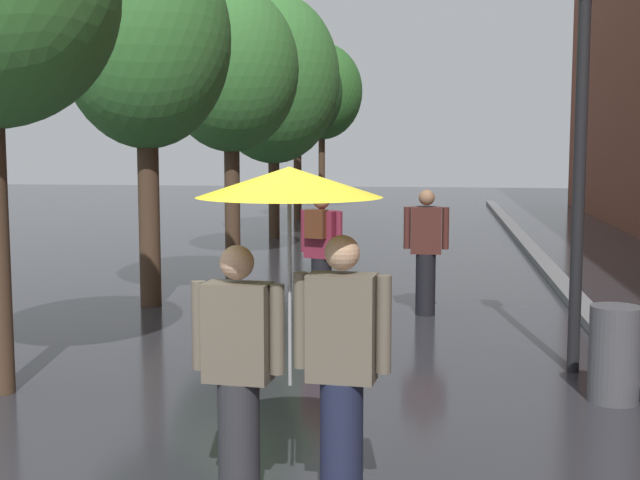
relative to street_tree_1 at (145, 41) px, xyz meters
name	(u,v)px	position (x,y,z in m)	size (l,w,h in m)	color
kerb_strip	(555,276)	(5.91, 3.07, -3.57)	(0.30, 36.00, 0.12)	slate
street_tree_1	(145,41)	(0.00, 0.00, 0.00)	(2.32, 2.32, 5.15)	#473323
street_tree_2	(231,70)	(0.06, 4.64, -0.02)	(2.56, 2.56, 5.20)	#473323
street_tree_3	(273,79)	(0.07, 8.83, 0.13)	(3.14, 3.14, 5.77)	#473323
street_tree_4	(297,93)	(-0.07, 13.19, 0.05)	(2.59, 2.59, 5.18)	#473323
street_tree_5	(322,92)	(0.09, 17.29, 0.31)	(2.70, 2.70, 5.55)	#473323
couple_under_umbrella	(290,287)	(3.08, -6.42, -2.23)	(1.23, 1.11, 2.12)	#2D2D33
street_lamp_post	(581,133)	(5.31, -2.82, -1.28)	(0.24, 0.24, 4.00)	black
litter_bin	(614,354)	(5.50, -3.78, -3.21)	(0.44, 0.44, 0.85)	#4C4C51
pedestrian_walking_midground	(426,248)	(3.81, -0.12, -2.75)	(0.59, 0.34, 1.66)	black
pedestrian_walking_far	(321,253)	(2.49, -0.67, -2.76)	(0.56, 0.42, 1.64)	black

